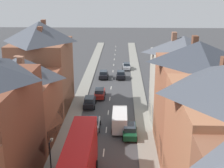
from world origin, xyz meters
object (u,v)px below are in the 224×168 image
at_px(delivery_van, 120,120).
at_px(street_lamp, 51,164).
at_px(double_decker_bus_lead, 80,163).
at_px(car_parked_left_a, 104,74).
at_px(car_mid_white, 121,75).
at_px(car_near_silver, 130,130).
at_px(car_far_grey, 100,93).
at_px(car_parked_right_a, 90,102).
at_px(car_parked_left_b, 127,66).
at_px(car_mid_black, 93,123).

height_order(delivery_van, street_lamp, street_lamp).
bearing_deg(delivery_van, double_decker_bus_lead, -105.30).
bearing_deg(car_parked_left_a, car_mid_white, -1.69).
relative_size(double_decker_bus_lead, car_mid_white, 2.83).
relative_size(car_near_silver, car_far_grey, 1.05).
bearing_deg(double_decker_bus_lead, car_parked_right_a, 93.49).
relative_size(double_decker_bus_lead, car_parked_left_b, 2.78).
bearing_deg(car_mid_white, car_far_grey, -107.09).
bearing_deg(car_parked_left_b, car_mid_white, -99.97).
relative_size(car_parked_left_a, car_parked_right_a, 0.96).
xyz_separation_m(car_parked_right_a, car_parked_left_b, (6.20, 23.39, -0.04)).
relative_size(car_parked_left_a, delivery_van, 0.77).
height_order(car_mid_white, delivery_van, delivery_van).
xyz_separation_m(car_parked_left_b, car_far_grey, (-4.90, -19.10, 0.03)).
bearing_deg(double_decker_bus_lead, street_lamp, -157.40).
xyz_separation_m(double_decker_bus_lead, street_lamp, (-2.44, -1.02, 0.43)).
relative_size(car_parked_right_a, car_mid_white, 1.10).
relative_size(car_mid_white, street_lamp, 0.69).
relative_size(car_mid_black, car_far_grey, 0.92).
bearing_deg(double_decker_bus_lead, car_parked_left_b, 83.71).
distance_m(car_parked_right_a, delivery_van, 9.37).
distance_m(double_decker_bus_lead, car_far_grey, 25.53).
xyz_separation_m(car_near_silver, delivery_van, (-1.30, 2.02, 0.52)).
bearing_deg(car_far_grey, car_parked_right_a, -106.87).
bearing_deg(car_mid_white, car_mid_black, -98.52).
bearing_deg(car_mid_black, double_decker_bus_lead, -90.04).
xyz_separation_m(double_decker_bus_lead, car_parked_right_a, (-1.29, 21.16, -1.98)).
bearing_deg(delivery_van, car_parked_right_a, 121.58).
bearing_deg(car_parked_left_a, car_parked_left_b, 56.08).
bearing_deg(delivery_van, car_far_grey, 106.37).
distance_m(car_mid_white, street_lamp, 38.72).
xyz_separation_m(delivery_van, street_lamp, (-6.05, -14.21, 1.90)).
height_order(double_decker_bus_lead, car_near_silver, double_decker_bus_lead).
height_order(car_near_silver, car_far_grey, car_far_grey).
distance_m(car_parked_left_a, car_mid_black, 24.13).
xyz_separation_m(double_decker_bus_lead, car_far_grey, (0.01, 25.45, -1.99)).
relative_size(car_mid_black, car_parked_left_b, 1.01).
xyz_separation_m(double_decker_bus_lead, car_parked_left_a, (0.01, 37.26, -1.99)).
bearing_deg(car_mid_black, car_parked_right_a, 99.19).
bearing_deg(car_mid_black, car_parked_left_b, 81.14).
bearing_deg(double_decker_bus_lead, car_mid_white, 84.45).
height_order(car_far_grey, delivery_van, delivery_van).
bearing_deg(street_lamp, car_parked_right_a, 87.03).
bearing_deg(double_decker_bus_lead, delivery_van, 74.70).
distance_m(car_parked_left_a, car_far_grey, 11.81).
bearing_deg(car_parked_right_a, street_lamp, -92.97).
height_order(double_decker_bus_lead, car_parked_left_b, double_decker_bus_lead).
xyz_separation_m(car_parked_right_a, car_mid_white, (4.90, 15.99, 0.00)).
bearing_deg(car_mid_white, car_parked_left_b, 80.03).
distance_m(double_decker_bus_lead, car_parked_left_b, 44.86).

